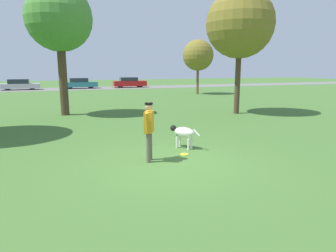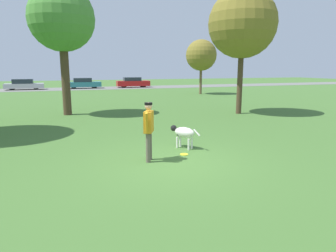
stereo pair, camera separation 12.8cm
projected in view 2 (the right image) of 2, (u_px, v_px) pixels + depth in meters
name	position (u px, v px, depth m)	size (l,w,h in m)	color
ground_plane	(171.00, 163.00, 8.50)	(120.00, 120.00, 0.00)	#426B2D
far_road_strip	(84.00, 89.00, 38.72)	(120.00, 6.00, 0.01)	slate
person	(149.00, 127.00, 8.51)	(0.40, 0.67, 1.71)	#665B4C
dog	(183.00, 133.00, 10.00)	(0.75, 1.01, 0.75)	silver
frisbee	(184.00, 154.00, 9.33)	(0.26, 0.26, 0.02)	yellow
tree_mid_center	(62.00, 19.00, 16.25)	(3.58, 3.58, 7.10)	#4C3826
tree_far_right	(201.00, 55.00, 30.03)	(3.10, 3.10, 5.45)	brown
tree_near_right	(242.00, 24.00, 16.73)	(3.83, 3.83, 7.00)	#4C3826
parked_car_silver	(24.00, 85.00, 36.57)	(4.48, 1.85, 1.30)	#B7B7BC
parked_car_teal	(83.00, 83.00, 38.89)	(4.38, 1.87, 1.35)	teal
parked_car_red	(133.00, 82.00, 40.88)	(4.49, 1.86, 1.38)	red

